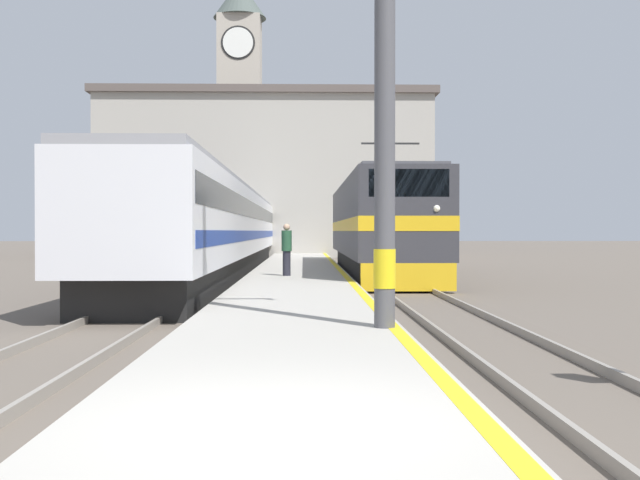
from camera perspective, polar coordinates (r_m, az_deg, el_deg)
The scene contains 10 objects.
ground_plane at distance 35.82m, azimuth -1.58°, elevation -2.23°, with size 200.00×200.00×0.00m, color #60564C.
platform at distance 30.81m, azimuth -1.63°, elevation -2.38°, with size 3.46×140.00×0.35m.
rail_track_near at distance 30.97m, azimuth 4.34°, elevation -2.63°, with size 2.83×140.00×0.16m.
rail_track_far at distance 31.02m, azimuth -7.76°, elevation -2.63°, with size 2.84×140.00×0.16m.
locomotive_train at distance 30.77m, azimuth 4.38°, elevation 1.03°, with size 2.92×18.71×4.90m.
passenger_train at distance 32.20m, azimuth -7.52°, elevation 0.94°, with size 2.92×36.23×3.63m.
catenary_mast at distance 11.83m, azimuth 5.13°, elevation 14.84°, with size 2.10×0.34×8.97m.
person_on_platform at distance 24.70m, azimuth -2.56°, elevation -0.64°, with size 0.34×0.34×1.72m.
clock_tower at distance 64.81m, azimuth -6.12°, elevation 9.97°, with size 4.46×4.46×23.08m.
station_building at distance 53.62m, azimuth -4.08°, elevation 4.89°, with size 23.26×8.68×11.45m.
Camera 1 is at (0.20, -5.77, 1.82)m, focal length 42.00 mm.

